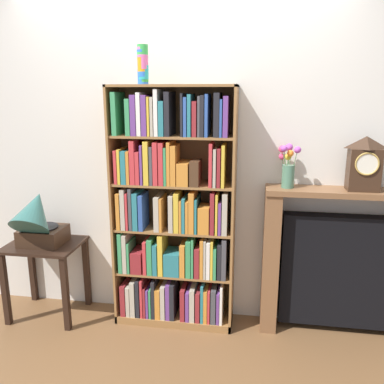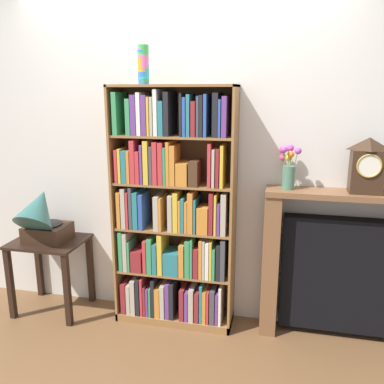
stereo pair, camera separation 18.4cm
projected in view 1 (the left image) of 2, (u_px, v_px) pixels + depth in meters
The scene contains 9 objects.
ground_plane at pixel (172, 328), 3.16m from camera, with size 7.92×6.40×0.02m, color brown.
wall_back at pixel (193, 155), 3.10m from camera, with size 4.92×0.08×2.64m, color silver.
bookshelf at pixel (173, 218), 3.04m from camera, with size 0.92×0.29×1.84m.
cup_stack at pixel (143, 65), 2.77m from camera, with size 0.08×0.08×0.26m.
side_table_left at pixel (46, 261), 3.23m from camera, with size 0.57×0.46×0.62m.
gramophone at pixel (37, 219), 3.08m from camera, with size 0.32×0.44×0.51m.
fireplace_mantel at pixel (343, 264), 2.98m from camera, with size 1.18×0.25×1.12m.
mantel_clock at pixel (364, 164), 2.76m from camera, with size 0.21×0.15×0.38m.
flower_vase at pixel (288, 167), 2.86m from camera, with size 0.15×0.13×0.31m.
Camera 1 is at (0.60, -2.75, 1.79)m, focal length 37.56 mm.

